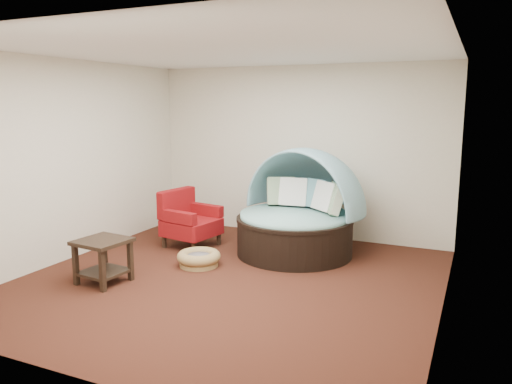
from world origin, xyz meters
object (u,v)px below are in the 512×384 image
at_px(red_armchair, 189,220).
at_px(side_table, 103,255).
at_px(canopy_daybed, 299,205).
at_px(pet_basket, 199,258).

distance_m(red_armchair, side_table, 1.83).
bearing_deg(canopy_daybed, red_armchair, -151.67).
xyz_separation_m(red_armchair, side_table, (-0.09, -1.83, -0.05)).
distance_m(canopy_daybed, side_table, 2.84).
height_order(canopy_daybed, side_table, canopy_daybed).
relative_size(canopy_daybed, side_table, 3.42).
bearing_deg(canopy_daybed, pet_basket, -115.70).
bearing_deg(side_table, canopy_daybed, 51.04).
bearing_deg(pet_basket, red_armchair, 129.45).
bearing_deg(red_armchair, canopy_daybed, 21.50).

